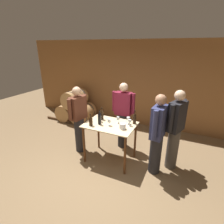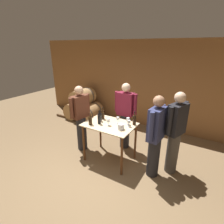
{
  "view_description": "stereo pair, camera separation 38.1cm",
  "coord_description": "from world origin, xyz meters",
  "px_view_note": "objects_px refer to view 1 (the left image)",
  "views": [
    {
      "loc": [
        1.52,
        -2.58,
        2.52
      ],
      "look_at": [
        0.01,
        0.64,
        1.16
      ],
      "focal_mm": 28.0,
      "sensor_mm": 36.0,
      "label": 1
    },
    {
      "loc": [
        1.85,
        -2.4,
        2.52
      ],
      "look_at": [
        0.01,
        0.64,
        1.16
      ],
      "focal_mm": 28.0,
      "sensor_mm": 36.0,
      "label": 2
    }
  ],
  "objects_px": {
    "wine_bottle_far_right": "(135,119)",
    "wine_glass_near_left": "(109,121)",
    "person_visitor_bearded": "(123,114)",
    "wine_glass_near_center": "(118,118)",
    "wine_glass_near_right": "(128,119)",
    "wine_bottle_center": "(100,117)",
    "wine_glass_far_side": "(130,121)",
    "wine_bottle_far_left": "(91,121)",
    "person_visitor_near_door": "(157,134)",
    "person_visitor_with_scarf": "(79,119)",
    "wine_bottle_left": "(102,115)",
    "wine_bottle_right": "(99,119)",
    "person_host": "(175,129)",
    "ice_bucket": "(123,126)"
  },
  "relations": [
    {
      "from": "person_visitor_bearded",
      "to": "wine_bottle_center",
      "type": "bearing_deg",
      "value": -115.85
    },
    {
      "from": "wine_glass_near_left",
      "to": "person_visitor_bearded",
      "type": "xyz_separation_m",
      "value": [
        0.03,
        0.74,
        -0.12
      ]
    },
    {
      "from": "wine_bottle_far_right",
      "to": "wine_glass_near_left",
      "type": "relative_size",
      "value": 2.03
    },
    {
      "from": "ice_bucket",
      "to": "wine_bottle_far_right",
      "type": "bearing_deg",
      "value": 67.95
    },
    {
      "from": "ice_bucket",
      "to": "person_visitor_bearded",
      "type": "bearing_deg",
      "value": 110.83
    },
    {
      "from": "person_visitor_with_scarf",
      "to": "person_visitor_bearded",
      "type": "relative_size",
      "value": 0.97
    },
    {
      "from": "wine_bottle_far_right",
      "to": "person_visitor_near_door",
      "type": "distance_m",
      "value": 0.62
    },
    {
      "from": "wine_glass_near_right",
      "to": "person_host",
      "type": "bearing_deg",
      "value": 8.0
    },
    {
      "from": "wine_bottle_far_left",
      "to": "person_visitor_bearded",
      "type": "distance_m",
      "value": 0.99
    },
    {
      "from": "wine_bottle_left",
      "to": "person_visitor_with_scarf",
      "type": "height_order",
      "value": "person_visitor_with_scarf"
    },
    {
      "from": "ice_bucket",
      "to": "person_visitor_bearded",
      "type": "relative_size",
      "value": 0.08
    },
    {
      "from": "person_visitor_with_scarf",
      "to": "person_visitor_near_door",
      "type": "height_order",
      "value": "person_visitor_near_door"
    },
    {
      "from": "wine_bottle_left",
      "to": "person_host",
      "type": "distance_m",
      "value": 1.62
    },
    {
      "from": "wine_glass_near_center",
      "to": "wine_glass_near_left",
      "type": "bearing_deg",
      "value": -119.85
    },
    {
      "from": "wine_glass_near_right",
      "to": "wine_bottle_far_left",
      "type": "bearing_deg",
      "value": -148.5
    },
    {
      "from": "wine_glass_far_side",
      "to": "person_visitor_with_scarf",
      "type": "distance_m",
      "value": 1.27
    },
    {
      "from": "wine_bottle_far_right",
      "to": "wine_glass_near_center",
      "type": "xyz_separation_m",
      "value": [
        -0.34,
        -0.11,
        -0.01
      ]
    },
    {
      "from": "wine_bottle_right",
      "to": "person_visitor_near_door",
      "type": "bearing_deg",
      "value": 5.17
    },
    {
      "from": "wine_bottle_center",
      "to": "person_visitor_bearded",
      "type": "xyz_separation_m",
      "value": [
        0.31,
        0.64,
        -0.11
      ]
    },
    {
      "from": "wine_glass_far_side",
      "to": "person_visitor_near_door",
      "type": "distance_m",
      "value": 0.63
    },
    {
      "from": "wine_bottle_right",
      "to": "wine_glass_near_right",
      "type": "height_order",
      "value": "wine_bottle_right"
    },
    {
      "from": "ice_bucket",
      "to": "person_host",
      "type": "distance_m",
      "value": 1.08
    },
    {
      "from": "wine_glass_near_center",
      "to": "person_visitor_near_door",
      "type": "height_order",
      "value": "person_visitor_near_door"
    },
    {
      "from": "wine_bottle_right",
      "to": "wine_glass_near_center",
      "type": "height_order",
      "value": "wine_bottle_right"
    },
    {
      "from": "person_visitor_bearded",
      "to": "wine_bottle_left",
      "type": "bearing_deg",
      "value": -122.66
    },
    {
      "from": "person_visitor_bearded",
      "to": "wine_glass_near_left",
      "type": "bearing_deg",
      "value": -92.39
    },
    {
      "from": "wine_glass_far_side",
      "to": "wine_bottle_right",
      "type": "bearing_deg",
      "value": -161.28
    },
    {
      "from": "person_visitor_with_scarf",
      "to": "person_visitor_near_door",
      "type": "bearing_deg",
      "value": -0.36
    },
    {
      "from": "person_visitor_bearded",
      "to": "person_visitor_near_door",
      "type": "height_order",
      "value": "person_visitor_bearded"
    },
    {
      "from": "wine_glass_near_center",
      "to": "wine_glass_near_right",
      "type": "distance_m",
      "value": 0.23
    },
    {
      "from": "wine_glass_far_side",
      "to": "person_visitor_with_scarf",
      "type": "height_order",
      "value": "person_visitor_with_scarf"
    },
    {
      "from": "wine_bottle_center",
      "to": "person_visitor_near_door",
      "type": "height_order",
      "value": "person_visitor_near_door"
    },
    {
      "from": "wine_glass_near_center",
      "to": "wine_glass_far_side",
      "type": "xyz_separation_m",
      "value": [
        0.28,
        -0.03,
        0.0
      ]
    },
    {
      "from": "wine_bottle_far_left",
      "to": "person_visitor_bearded",
      "type": "height_order",
      "value": "person_visitor_bearded"
    },
    {
      "from": "wine_glass_far_side",
      "to": "wine_glass_near_right",
      "type": "bearing_deg",
      "value": 128.38
    },
    {
      "from": "wine_bottle_center",
      "to": "person_visitor_bearded",
      "type": "bearing_deg",
      "value": 64.15
    },
    {
      "from": "wine_bottle_left",
      "to": "wine_bottle_far_right",
      "type": "bearing_deg",
      "value": 6.77
    },
    {
      "from": "wine_glass_far_side",
      "to": "wine_bottle_far_left",
      "type": "bearing_deg",
      "value": -155.32
    },
    {
      "from": "wine_bottle_far_left",
      "to": "wine_bottle_center",
      "type": "distance_m",
      "value": 0.28
    },
    {
      "from": "wine_bottle_left",
      "to": "person_visitor_bearded",
      "type": "bearing_deg",
      "value": 57.34
    },
    {
      "from": "wine_bottle_left",
      "to": "wine_glass_near_center",
      "type": "height_order",
      "value": "wine_bottle_left"
    },
    {
      "from": "wine_bottle_far_left",
      "to": "person_visitor_near_door",
      "type": "relative_size",
      "value": 0.16
    },
    {
      "from": "person_visitor_bearded",
      "to": "wine_glass_near_right",
      "type": "bearing_deg",
      "value": -57.32
    },
    {
      "from": "wine_glass_near_left",
      "to": "person_visitor_with_scarf",
      "type": "distance_m",
      "value": 0.87
    },
    {
      "from": "wine_bottle_center",
      "to": "wine_glass_near_right",
      "type": "xyz_separation_m",
      "value": [
        0.62,
        0.16,
        0.01
      ]
    },
    {
      "from": "wine_glass_near_center",
      "to": "person_visitor_near_door",
      "type": "distance_m",
      "value": 0.92
    },
    {
      "from": "wine_glass_near_left",
      "to": "wine_bottle_center",
      "type": "bearing_deg",
      "value": 160.77
    },
    {
      "from": "wine_bottle_center",
      "to": "person_visitor_bearded",
      "type": "height_order",
      "value": "person_visitor_bearded"
    },
    {
      "from": "wine_glass_near_center",
      "to": "person_visitor_near_door",
      "type": "bearing_deg",
      "value": -8.01
    },
    {
      "from": "wine_bottle_center",
      "to": "person_visitor_near_door",
      "type": "xyz_separation_m",
      "value": [
        1.3,
        -0.02,
        -0.11
      ]
    }
  ]
}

